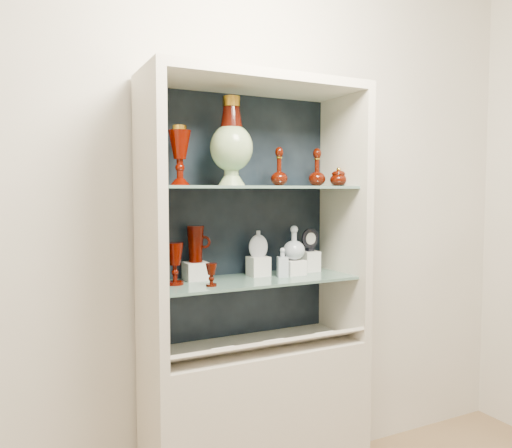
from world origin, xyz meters
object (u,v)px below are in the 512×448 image
ruby_decanter_a (279,164)px  cameo_medallion (310,240)px  cobalt_goblet (159,264)px  flat_flask (258,243)px  ruby_goblet_small (211,275)px  pedestal_lamp_right (180,156)px  ruby_pitcher (195,244)px  lidded_bowl (338,177)px  clear_round_decanter (294,244)px  enamel_urn (231,141)px  ruby_goblet_tall (175,264)px  pedestal_lamp_left (156,158)px  clear_square_bottle (282,262)px  ruby_decanter_b (317,166)px

ruby_decanter_a → cameo_medallion: size_ratio=1.74×
cobalt_goblet → cameo_medallion: size_ratio=1.67×
ruby_decanter_a → flat_flask: ruby_decanter_a is taller
ruby_goblet_small → pedestal_lamp_right: bearing=130.0°
pedestal_lamp_right → ruby_pitcher: pedestal_lamp_right is taller
lidded_bowl → cobalt_goblet: (-0.88, 0.02, -0.37)m
clear_round_decanter → cameo_medallion: (0.12, 0.05, 0.01)m
cobalt_goblet → clear_round_decanter: size_ratio=1.24×
enamel_urn → ruby_goblet_small: size_ratio=4.00×
ruby_pitcher → ruby_goblet_tall: bearing=-125.6°
pedestal_lamp_left → cameo_medallion: bearing=2.9°
ruby_pitcher → cameo_medallion: 0.59m
ruby_goblet_small → clear_round_decanter: 0.48m
lidded_bowl → cobalt_goblet: lidded_bowl is taller
cobalt_goblet → clear_square_bottle: size_ratio=1.43×
cobalt_goblet → ruby_goblet_tall: cobalt_goblet is taller
pedestal_lamp_left → ruby_pitcher: 0.42m
ruby_decanter_a → cameo_medallion: (0.21, 0.06, -0.36)m
cameo_medallion → lidded_bowl: bearing=-48.6°
pedestal_lamp_left → ruby_decanter_b: size_ratio=1.16×
ruby_decanter_b → cobalt_goblet: ruby_decanter_b is taller
clear_square_bottle → ruby_pitcher: bearing=165.7°
ruby_decanter_a → cobalt_goblet: ruby_decanter_a is taller
ruby_decanter_a → ruby_goblet_tall: (-0.50, 0.01, -0.43)m
ruby_decanter_a → ruby_decanter_b: (0.22, 0.01, -0.00)m
ruby_decanter_a → clear_square_bottle: size_ratio=1.49×
lidded_bowl → ruby_decanter_b: bearing=150.5°
ruby_goblet_tall → cobalt_goblet: bearing=-157.7°
clear_square_bottle → clear_round_decanter: size_ratio=0.87×
ruby_goblet_small → ruby_decanter_b: bearing=10.0°
flat_flask → cameo_medallion: 0.29m
ruby_goblet_small → clear_round_decanter: size_ratio=0.61×
pedestal_lamp_right → lidded_bowl: pedestal_lamp_right is taller
cobalt_goblet → ruby_goblet_tall: (0.08, 0.03, -0.01)m
lidded_bowl → pedestal_lamp_right: bearing=175.5°
ruby_goblet_small → clear_square_bottle: bearing=10.4°
ruby_pitcher → clear_square_bottle: 0.41m
clear_round_decanter → cameo_medallion: bearing=22.2°
cobalt_goblet → ruby_decanter_b: bearing=2.4°
ruby_pitcher → ruby_goblet_small: bearing=-62.7°
pedestal_lamp_right → cameo_medallion: 0.78m
ruby_decanter_b → lidded_bowl: (0.09, -0.05, -0.05)m
pedestal_lamp_left → flat_flask: 0.62m
clear_square_bottle → lidded_bowl: bearing=-3.3°
ruby_decanter_a → ruby_goblet_small: (-0.37, -0.09, -0.47)m
pedestal_lamp_right → ruby_decanter_a: bearing=-2.9°
ruby_goblet_tall → ruby_pitcher: 0.15m
enamel_urn → clear_round_decanter: (0.33, 0.03, -0.46)m
flat_flask → cameo_medallion: same height
pedestal_lamp_right → flat_flask: pedestal_lamp_right is taller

